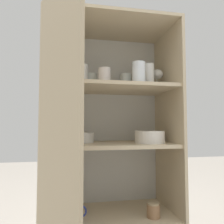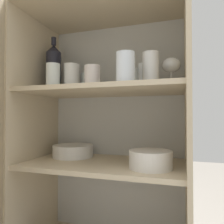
# 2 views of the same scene
# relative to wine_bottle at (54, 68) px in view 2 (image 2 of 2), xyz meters

# --- Properties ---
(cupboard_back_panel) EXTENTS (0.76, 0.02, 1.41)m
(cupboard_back_panel) POSITION_rel_wine_bottle_xyz_m (0.30, 0.17, -0.46)
(cupboard_back_panel) COLOR silver
(cupboard_back_panel) RESTS_ON ground_plane
(cupboard_side_left) EXTENTS (0.02, 0.43, 1.41)m
(cupboard_side_left) POSITION_rel_wine_bottle_xyz_m (-0.08, -0.04, -0.46)
(cupboard_side_left) COLOR #CCB793
(cupboard_side_left) RESTS_ON ground_plane
(cupboard_side_right) EXTENTS (0.02, 0.43, 1.41)m
(cupboard_side_right) POSITION_rel_wine_bottle_xyz_m (0.67, -0.04, -0.46)
(cupboard_side_right) COLOR #CCB793
(cupboard_side_right) RESTS_ON ground_plane
(cupboard_top_panel) EXTENTS (0.76, 0.43, 0.02)m
(cupboard_top_panel) POSITION_rel_wine_bottle_xyz_m (0.30, -0.04, 0.25)
(cupboard_top_panel) COLOR #CCB793
(cupboard_top_panel) RESTS_ON cupboard_side_left
(shelf_board_middle) EXTENTS (0.73, 0.40, 0.02)m
(shelf_board_middle) POSITION_rel_wine_bottle_xyz_m (0.30, -0.04, -0.48)
(shelf_board_middle) COLOR beige
(shelf_board_upper) EXTENTS (0.73, 0.40, 0.02)m
(shelf_board_upper) POSITION_rel_wine_bottle_xyz_m (0.30, -0.04, -0.14)
(shelf_board_upper) COLOR beige
(tumbler_glass_0) EXTENTS (0.08, 0.08, 0.11)m
(tumbler_glass_0) POSITION_rel_wine_bottle_xyz_m (0.25, -0.07, -0.07)
(tumbler_glass_0) COLOR silver
(tumbler_glass_0) RESTS_ON shelf_board_upper
(tumbler_glass_1) EXTENTS (0.08, 0.08, 0.11)m
(tumbler_glass_1) POSITION_rel_wine_bottle_xyz_m (0.42, 0.07, -0.07)
(tumbler_glass_1) COLOR white
(tumbler_glass_1) RESTS_ON shelf_board_upper
(tumbler_glass_2) EXTENTS (0.07, 0.07, 0.12)m
(tumbler_glass_2) POSITION_rel_wine_bottle_xyz_m (0.06, -0.09, -0.07)
(tumbler_glass_2) COLOR white
(tumbler_glass_2) RESTS_ON shelf_board_upper
(tumbler_glass_3) EXTENTS (0.06, 0.06, 0.11)m
(tumbler_glass_3) POSITION_rel_wine_bottle_xyz_m (0.48, -0.00, -0.07)
(tumbler_glass_3) COLOR white
(tumbler_glass_3) RESTS_ON shelf_board_upper
(tumbler_glass_4) EXTENTS (0.08, 0.08, 0.12)m
(tumbler_glass_4) POSITION_rel_wine_bottle_xyz_m (0.44, -0.17, -0.07)
(tumbler_glass_4) COLOR white
(tumbler_glass_4) RESTS_ON shelf_board_upper
(tumbler_glass_5) EXTENTS (0.08, 0.08, 0.13)m
(tumbler_glass_5) POSITION_rel_wine_bottle_xyz_m (0.12, -0.02, -0.06)
(tumbler_glass_5) COLOR white
(tumbler_glass_5) RESTS_ON shelf_board_upper
(tumbler_glass_6) EXTENTS (0.08, 0.08, 0.10)m
(tumbler_glass_6) POSITION_rel_wine_bottle_xyz_m (0.18, 0.05, -0.08)
(tumbler_glass_6) COLOR white
(tumbler_glass_6) RESTS_ON shelf_board_upper
(tumbler_glass_7) EXTENTS (0.06, 0.06, 0.12)m
(tumbler_glass_7) POSITION_rel_wine_bottle_xyz_m (0.07, 0.05, -0.07)
(tumbler_glass_7) COLOR white
(tumbler_glass_7) RESTS_ON shelf_board_upper
(tumbler_glass_8) EXTENTS (0.07, 0.07, 0.14)m
(tumbler_glass_8) POSITION_rel_wine_bottle_xyz_m (0.52, -0.09, -0.06)
(tumbler_glass_8) COLOR white
(tumbler_glass_8) RESTS_ON shelf_board_upper
(wine_glass_0) EXTENTS (0.08, 0.08, 0.13)m
(wine_glass_0) POSITION_rel_wine_bottle_xyz_m (0.60, -0.02, -0.04)
(wine_glass_0) COLOR white
(wine_glass_0) RESTS_ON shelf_board_upper
(wine_bottle) EXTENTS (0.08, 0.08, 0.29)m
(wine_bottle) POSITION_rel_wine_bottle_xyz_m (0.00, 0.00, 0.00)
(wine_bottle) COLOR black
(wine_bottle) RESTS_ON shelf_board_upper
(plate_stack_white) EXTENTS (0.21, 0.21, 0.06)m
(plate_stack_white) POSITION_rel_wine_bottle_xyz_m (0.10, 0.04, -0.44)
(plate_stack_white) COLOR white
(plate_stack_white) RESTS_ON shelf_board_middle
(mixing_bowl_large) EXTENTS (0.18, 0.18, 0.07)m
(mixing_bowl_large) POSITION_rel_wine_bottle_xyz_m (0.52, -0.10, -0.43)
(mixing_bowl_large) COLOR silver
(mixing_bowl_large) RESTS_ON shelf_board_middle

